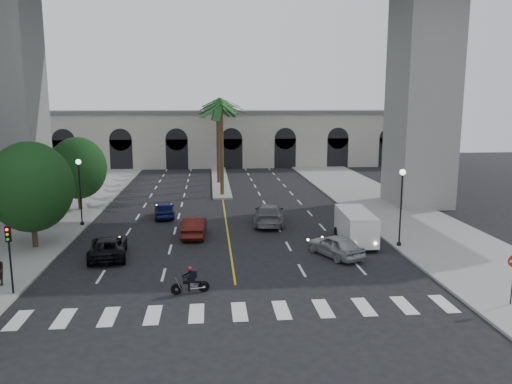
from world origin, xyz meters
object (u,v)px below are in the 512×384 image
at_px(car_a, 336,246).
at_px(lamp_post_right, 401,201).
at_px(cargo_van, 356,226).
at_px(traffic_signal_far, 9,248).
at_px(lamp_post_left_far, 80,186).
at_px(car_c, 108,247).
at_px(car_e, 164,209).
at_px(motorcycle_rider, 191,281).
at_px(car_b, 194,227).
at_px(car_d, 269,214).

bearing_deg(car_a, lamp_post_right, 174.24).
distance_m(lamp_post_right, cargo_van, 3.54).
distance_m(traffic_signal_far, car_a, 18.67).
bearing_deg(lamp_post_left_far, car_a, -27.96).
relative_size(lamp_post_right, cargo_van, 0.99).
bearing_deg(car_c, cargo_van, 178.36).
bearing_deg(car_e, motorcycle_rider, 92.95).
relative_size(car_b, cargo_van, 0.83).
bearing_deg(lamp_post_right, lamp_post_left_far, 160.67).
distance_m(lamp_post_right, traffic_signal_far, 23.62).
relative_size(motorcycle_rider, car_a, 0.47).
bearing_deg(lamp_post_right, car_c, -178.96).
bearing_deg(car_b, car_e, -64.27).
height_order(lamp_post_right, car_b, lamp_post_right).
relative_size(lamp_post_left_far, motorcycle_rider, 2.70).
relative_size(traffic_signal_far, car_b, 0.81).
xyz_separation_m(lamp_post_left_far, car_e, (6.22, 2.59, -2.52)).
bearing_deg(motorcycle_rider, car_e, 88.85).
bearing_deg(traffic_signal_far, car_a, 15.40).
height_order(car_d, car_e, car_d).
relative_size(lamp_post_left_far, car_c, 1.10).
distance_m(car_c, car_e, 11.23).
bearing_deg(car_d, car_a, 117.37).
bearing_deg(car_e, car_c, 70.41).
height_order(lamp_post_left_far, lamp_post_right, same).
xyz_separation_m(traffic_signal_far, car_e, (6.12, 17.09, -1.81)).
height_order(car_b, car_d, car_d).
bearing_deg(lamp_post_left_far, car_e, 22.59).
xyz_separation_m(lamp_post_left_far, car_b, (8.94, -3.83, -2.48)).
bearing_deg(traffic_signal_far, car_d, 43.35).
height_order(car_a, car_c, car_a).
bearing_deg(car_b, cargo_van, 168.30).
relative_size(lamp_post_right, car_d, 0.93).
height_order(lamp_post_left_far, car_d, lamp_post_left_far).
xyz_separation_m(car_a, car_b, (-9.08, 5.74, 0.02)).
height_order(car_a, cargo_van, cargo_van).
height_order(traffic_signal_far, car_d, traffic_signal_far).
height_order(lamp_post_left_far, car_b, lamp_post_left_far).
height_order(traffic_signal_far, car_b, traffic_signal_far).
xyz_separation_m(traffic_signal_far, motorcycle_rider, (8.98, -0.45, -1.86)).
height_order(traffic_signal_far, motorcycle_rider, traffic_signal_far).
bearing_deg(car_d, lamp_post_left_far, 5.54).
distance_m(motorcycle_rider, car_c, 8.56).
distance_m(lamp_post_right, car_d, 11.14).
height_order(lamp_post_left_far, cargo_van, lamp_post_left_far).
bearing_deg(car_a, traffic_signal_far, -8.48).
height_order(lamp_post_right, cargo_van, lamp_post_right).
xyz_separation_m(car_a, car_d, (-3.19, 8.97, 0.11)).
xyz_separation_m(motorcycle_rider, cargo_van, (11.07, 8.24, 0.61)).
bearing_deg(motorcycle_rider, cargo_van, 26.24).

